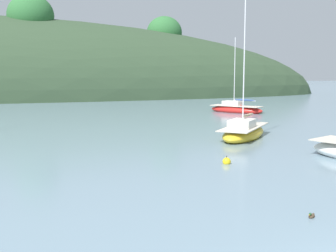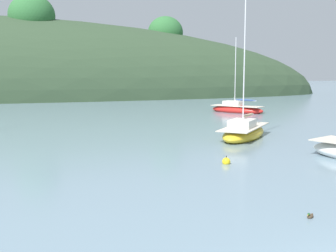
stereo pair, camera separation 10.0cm
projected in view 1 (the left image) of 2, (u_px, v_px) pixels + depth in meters
The scene contains 4 objects.
sailboat_blue_center at pixel (236, 109), 50.37m from camera, with size 5.91×6.73×9.14m.
sailboat_white_near at pixel (244, 132), 30.79m from camera, with size 6.40×6.89×10.45m.
mooring_buoy_outer at pixel (227, 162), 22.08m from camera, with size 0.44×0.44×0.54m.
duck_trailing at pixel (312, 216), 13.92m from camera, with size 0.39×0.35×0.24m.
Camera 1 is at (-7.33, -7.01, 4.80)m, focal length 44.80 mm.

